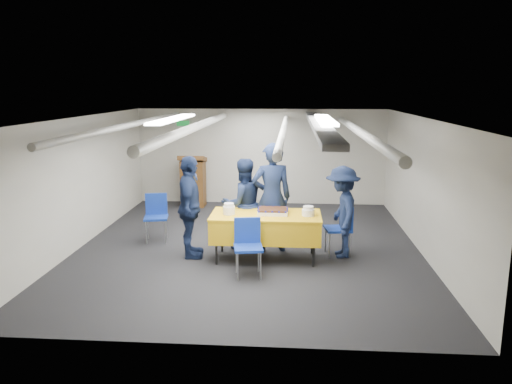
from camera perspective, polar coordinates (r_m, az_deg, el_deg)
ground at (r=9.00m, az=-0.84°, el=-6.28°), size 7.00×7.00×0.00m
room_shell at (r=9.01m, az=-0.06°, el=5.55°), size 6.00×7.00×2.30m
serving_table at (r=8.23m, az=1.13°, el=-3.96°), size 1.80×0.90×0.77m
sheet_cake at (r=8.20m, az=1.93°, el=-2.19°), size 0.50×0.39×0.09m
plate_stack_left at (r=8.16m, az=-3.12°, el=-1.96°), size 0.20×0.20×0.18m
plate_stack_right at (r=8.10m, az=5.99°, el=-2.21°), size 0.20×0.20×0.16m
podium at (r=12.01m, az=-7.19°, el=1.27°), size 0.62×0.53×1.25m
chair_near at (r=7.57m, az=-0.94°, el=-5.61°), size 0.48×0.48×0.87m
chair_right at (r=8.59m, az=9.90°, el=-3.65°), size 0.47×0.47×0.87m
chair_left at (r=9.45m, az=-11.34°, el=-2.28°), size 0.49×0.49×0.87m
sailor_a at (r=8.57m, az=1.80°, el=-0.64°), size 0.78×0.60×1.90m
sailor_b at (r=8.74m, az=-1.49°, el=-1.37°), size 0.97×0.89×1.61m
sailor_c at (r=8.33m, az=-7.58°, el=-1.75°), size 0.55×1.05×1.72m
sailor_d at (r=8.44m, az=9.81°, el=-2.25°), size 0.61×1.02×1.54m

